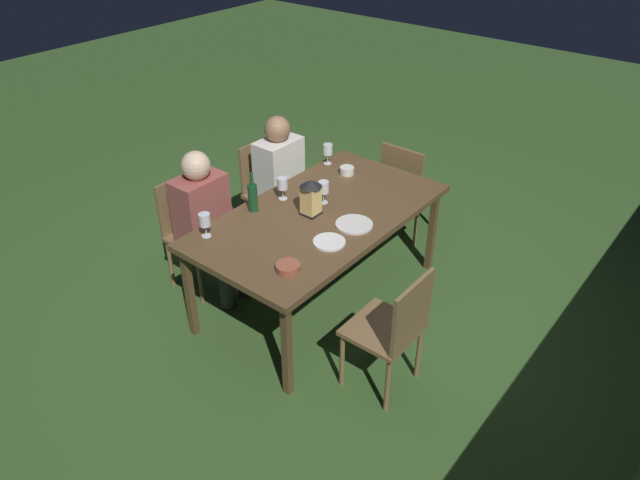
% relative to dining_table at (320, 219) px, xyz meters
% --- Properties ---
extents(ground_plane, '(16.00, 16.00, 0.00)m').
position_rel_dining_table_xyz_m(ground_plane, '(0.00, 0.00, -0.70)').
color(ground_plane, '#385B28').
extents(dining_table, '(1.88, 1.03, 0.75)m').
position_rel_dining_table_xyz_m(dining_table, '(0.00, 0.00, 0.00)').
color(dining_table, brown).
rests_on(dining_table, ground).
extents(chair_side_right_b, '(0.42, 0.40, 0.87)m').
position_rel_dining_table_xyz_m(chair_side_right_b, '(0.42, 0.91, -0.22)').
color(chair_side_right_b, brown).
rests_on(chair_side_right_b, ground).
extents(chair_side_left_a, '(0.42, 0.40, 0.87)m').
position_rel_dining_table_xyz_m(chair_side_left_a, '(-0.42, -0.91, -0.22)').
color(chair_side_left_a, brown).
rests_on(chair_side_left_a, ground).
extents(person_in_cream, '(0.38, 0.47, 1.15)m').
position_rel_dining_table_xyz_m(person_in_cream, '(-0.42, -0.71, -0.07)').
color(person_in_cream, white).
rests_on(person_in_cream, ground).
extents(chair_head_near, '(0.40, 0.42, 0.87)m').
position_rel_dining_table_xyz_m(chair_head_near, '(-1.19, 0.00, -0.22)').
color(chair_head_near, brown).
rests_on(chair_head_near, ground).
extents(chair_side_left_b, '(0.42, 0.40, 0.87)m').
position_rel_dining_table_xyz_m(chair_side_left_b, '(0.42, -0.91, -0.22)').
color(chair_side_left_b, brown).
rests_on(chair_side_left_b, ground).
extents(person_in_rust, '(0.38, 0.47, 1.15)m').
position_rel_dining_table_xyz_m(person_in_rust, '(0.42, -0.71, -0.07)').
color(person_in_rust, '#9E4C47').
rests_on(person_in_rust, ground).
extents(lantern_centerpiece, '(0.15, 0.15, 0.27)m').
position_rel_dining_table_xyz_m(lantern_centerpiece, '(0.05, -0.04, 0.20)').
color(lantern_centerpiece, black).
rests_on(lantern_centerpiece, dining_table).
extents(green_bottle_on_table, '(0.07, 0.07, 0.29)m').
position_rel_dining_table_xyz_m(green_bottle_on_table, '(0.26, -0.39, 0.16)').
color(green_bottle_on_table, '#144723').
rests_on(green_bottle_on_table, dining_table).
extents(wine_glass_a, '(0.08, 0.08, 0.17)m').
position_rel_dining_table_xyz_m(wine_glass_a, '(-0.66, -0.45, 0.17)').
color(wine_glass_a, silver).
rests_on(wine_glass_a, dining_table).
extents(wine_glass_b, '(0.08, 0.08, 0.17)m').
position_rel_dining_table_xyz_m(wine_glass_b, '(0.70, -0.39, 0.17)').
color(wine_glass_b, silver).
rests_on(wine_glass_b, dining_table).
extents(wine_glass_c, '(0.08, 0.08, 0.17)m').
position_rel_dining_table_xyz_m(wine_glass_c, '(-0.13, -0.07, 0.17)').
color(wine_glass_c, silver).
rests_on(wine_glass_c, dining_table).
extents(wine_glass_d, '(0.08, 0.08, 0.17)m').
position_rel_dining_table_xyz_m(wine_glass_d, '(0.01, -0.34, 0.17)').
color(wine_glass_d, silver).
rests_on(wine_glass_d, dining_table).
extents(plate_a, '(0.21, 0.21, 0.01)m').
position_rel_dining_table_xyz_m(plate_a, '(0.26, 0.29, 0.06)').
color(plate_a, white).
rests_on(plate_a, dining_table).
extents(plate_b, '(0.26, 0.26, 0.01)m').
position_rel_dining_table_xyz_m(plate_b, '(-0.02, 0.28, 0.06)').
color(plate_b, silver).
rests_on(plate_b, dining_table).
extents(bowl_olives, '(0.15, 0.15, 0.04)m').
position_rel_dining_table_xyz_m(bowl_olives, '(0.65, 0.28, 0.07)').
color(bowl_olives, '#9E5138').
rests_on(bowl_olives, dining_table).
extents(bowl_bread, '(0.11, 0.11, 0.06)m').
position_rel_dining_table_xyz_m(bowl_bread, '(-0.61, -0.22, 0.08)').
color(bowl_bread, silver).
rests_on(bowl_bread, dining_table).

